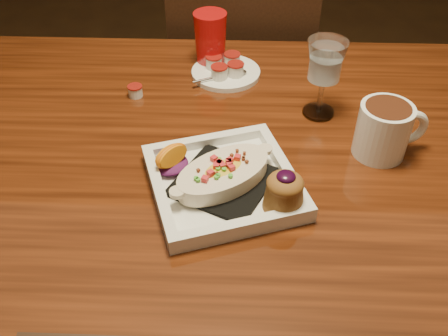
{
  "coord_description": "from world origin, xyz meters",
  "views": [
    {
      "loc": [
        -0.0,
        -0.73,
        1.34
      ],
      "look_at": [
        -0.03,
        -0.07,
        0.77
      ],
      "focal_mm": 40.0,
      "sensor_mm": 36.0,
      "label": 1
    }
  ],
  "objects_px": {
    "coffee_mug": "(385,128)",
    "saucer": "(225,70)",
    "goblet": "(325,65)",
    "table": "(238,188)",
    "chair_far": "(241,85)",
    "plate": "(230,180)",
    "red_tumbler": "(210,40)"
  },
  "relations": [
    {
      "from": "goblet",
      "to": "saucer",
      "type": "distance_m",
      "value": 0.27
    },
    {
      "from": "saucer",
      "to": "table",
      "type": "bearing_deg",
      "value": -82.34
    },
    {
      "from": "red_tumbler",
      "to": "coffee_mug",
      "type": "bearing_deg",
      "value": -43.49
    },
    {
      "from": "coffee_mug",
      "to": "saucer",
      "type": "distance_m",
      "value": 0.4
    },
    {
      "from": "chair_far",
      "to": "saucer",
      "type": "distance_m",
      "value": 0.44
    },
    {
      "from": "table",
      "to": "red_tumbler",
      "type": "xyz_separation_m",
      "value": [
        -0.07,
        0.32,
        0.16
      ]
    },
    {
      "from": "chair_far",
      "to": "plate",
      "type": "relative_size",
      "value": 3.05
    },
    {
      "from": "table",
      "to": "chair_far",
      "type": "bearing_deg",
      "value": 90.0
    },
    {
      "from": "chair_far",
      "to": "red_tumbler",
      "type": "xyz_separation_m",
      "value": [
        -0.07,
        -0.31,
        0.31
      ]
    },
    {
      "from": "table",
      "to": "chair_far",
      "type": "xyz_separation_m",
      "value": [
        -0.0,
        0.63,
        -0.15
      ]
    },
    {
      "from": "goblet",
      "to": "plate",
      "type": "bearing_deg",
      "value": -126.13
    },
    {
      "from": "goblet",
      "to": "red_tumbler",
      "type": "distance_m",
      "value": 0.31
    },
    {
      "from": "table",
      "to": "goblet",
      "type": "xyz_separation_m",
      "value": [
        0.16,
        0.13,
        0.21
      ]
    },
    {
      "from": "coffee_mug",
      "to": "saucer",
      "type": "height_order",
      "value": "coffee_mug"
    },
    {
      "from": "chair_far",
      "to": "goblet",
      "type": "relative_size",
      "value": 5.72
    },
    {
      "from": "table",
      "to": "coffee_mug",
      "type": "height_order",
      "value": "coffee_mug"
    },
    {
      "from": "saucer",
      "to": "chair_far",
      "type": "bearing_deg",
      "value": 84.1
    },
    {
      "from": "chair_far",
      "to": "plate",
      "type": "height_order",
      "value": "chair_far"
    },
    {
      "from": "plate",
      "to": "red_tumbler",
      "type": "height_order",
      "value": "red_tumbler"
    },
    {
      "from": "red_tumbler",
      "to": "goblet",
      "type": "bearing_deg",
      "value": -39.87
    },
    {
      "from": "coffee_mug",
      "to": "red_tumbler",
      "type": "bearing_deg",
      "value": 124.12
    },
    {
      "from": "coffee_mug",
      "to": "goblet",
      "type": "height_order",
      "value": "goblet"
    },
    {
      "from": "chair_far",
      "to": "goblet",
      "type": "distance_m",
      "value": 0.64
    },
    {
      "from": "table",
      "to": "goblet",
      "type": "relative_size",
      "value": 9.23
    },
    {
      "from": "plate",
      "to": "saucer",
      "type": "distance_m",
      "value": 0.39
    },
    {
      "from": "coffee_mug",
      "to": "goblet",
      "type": "xyz_separation_m",
      "value": [
        -0.1,
        0.12,
        0.06
      ]
    },
    {
      "from": "table",
      "to": "red_tumbler",
      "type": "bearing_deg",
      "value": 102.65
    },
    {
      "from": "coffee_mug",
      "to": "plate",
      "type": "bearing_deg",
      "value": -169.47
    },
    {
      "from": "table",
      "to": "plate",
      "type": "xyz_separation_m",
      "value": [
        -0.01,
        -0.11,
        0.12
      ]
    },
    {
      "from": "saucer",
      "to": "plate",
      "type": "bearing_deg",
      "value": -86.59
    },
    {
      "from": "plate",
      "to": "saucer",
      "type": "height_order",
      "value": "plate"
    },
    {
      "from": "goblet",
      "to": "saucer",
      "type": "xyz_separation_m",
      "value": [
        -0.2,
        0.15,
        -0.1
      ]
    }
  ]
}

